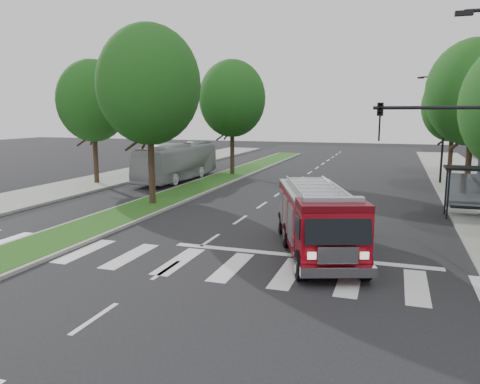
{
  "coord_description": "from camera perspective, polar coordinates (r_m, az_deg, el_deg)",
  "views": [
    {
      "loc": [
        7.15,
        -17.63,
        5.23
      ],
      "look_at": [
        0.71,
        1.82,
        1.8
      ],
      "focal_mm": 35.0,
      "sensor_mm": 36.0,
      "label": 1
    }
  ],
  "objects": [
    {
      "name": "tree_median_near",
      "position": [
        27.09,
        -11.04,
        12.68
      ],
      "size": [
        5.8,
        5.8,
        10.16
      ],
      "color": "black",
      "rests_on": "ground"
    },
    {
      "name": "tree_left_mid",
      "position": [
        36.41,
        -17.51,
        10.54
      ],
      "size": [
        5.2,
        5.2,
        9.16
      ],
      "color": "black",
      "rests_on": "ground"
    },
    {
      "name": "sidewalk_left",
      "position": [
        35.47,
        -19.55,
        0.6
      ],
      "size": [
        5.0,
        80.0,
        0.15
      ],
      "primitive_type": "cube",
      "color": "gray",
      "rests_on": "ground"
    },
    {
      "name": "city_bus",
      "position": [
        37.62,
        -7.62,
        3.67
      ],
      "size": [
        2.54,
        10.51,
        2.92
      ],
      "primitive_type": "imported",
      "rotation": [
        0.0,
        0.0,
        -0.01
      ],
      "color": "#AAABAF",
      "rests_on": "ground"
    },
    {
      "name": "streetlight_right_far",
      "position": [
        37.77,
        23.38,
        7.59
      ],
      "size": [
        2.11,
        0.2,
        8.0
      ],
      "color": "black",
      "rests_on": "ground"
    },
    {
      "name": "bus_shelter",
      "position": [
        26.28,
        27.04,
        1.49
      ],
      "size": [
        3.2,
        1.6,
        2.61
      ],
      "color": "black",
      "rests_on": "ground"
    },
    {
      "name": "tree_right_mid",
      "position": [
        31.95,
        26.63,
        10.77
      ],
      "size": [
        5.6,
        5.6,
        9.72
      ],
      "color": "black",
      "rests_on": "ground"
    },
    {
      "name": "tree_right_far",
      "position": [
        41.86,
        24.64,
        9.49
      ],
      "size": [
        5.0,
        5.0,
        8.73
      ],
      "color": "black",
      "rests_on": "ground"
    },
    {
      "name": "median",
      "position": [
        38.32,
        -1.93,
        1.77
      ],
      "size": [
        3.0,
        50.0,
        0.15
      ],
      "color": "gray",
      "rests_on": "ground"
    },
    {
      "name": "fire_engine",
      "position": [
        17.9,
        9.4,
        -3.42
      ],
      "size": [
        4.61,
        7.94,
        2.64
      ],
      "rotation": [
        0.0,
        0.0,
        0.33
      ],
      "color": "#4F040B",
      "rests_on": "ground"
    },
    {
      "name": "tree_median_far",
      "position": [
        39.88,
        -0.97,
        11.31
      ],
      "size": [
        5.6,
        5.6,
        9.72
      ],
      "color": "black",
      "rests_on": "ground"
    },
    {
      "name": "ground",
      "position": [
        19.73,
        -3.65,
        -5.89
      ],
      "size": [
        140.0,
        140.0,
        0.0
      ],
      "primitive_type": "plane",
      "color": "black",
      "rests_on": "ground"
    }
  ]
}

